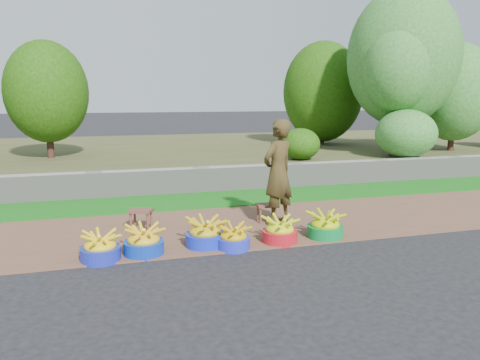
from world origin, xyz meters
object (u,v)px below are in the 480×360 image
object	(u,v)px
basin_c	(205,234)
stool_right	(267,208)
basin_a	(100,248)
vendor_woman	(278,172)
stool_left	(141,213)
basin_f	(325,227)
basin_b	(144,242)
basin_d	(233,238)
basin_e	(280,231)

from	to	relation	value
basin_c	stool_right	world-z (taller)	basin_c
basin_a	vendor_woman	bearing A→B (deg)	19.50
basin_a	stool_left	size ratio (longest dim) A/B	1.18
basin_f	vendor_woman	distance (m)	1.21
basin_b	vendor_woman	world-z (taller)	vendor_woman
basin_c	vendor_woman	world-z (taller)	vendor_woman
basin_a	basin_b	bearing A→B (deg)	7.91
basin_c	stool_left	xyz separation A→B (m)	(-0.78, 1.11, 0.08)
basin_b	basin_c	bearing A→B (deg)	7.07
basin_f	basin_c	bearing A→B (deg)	176.74
basin_d	vendor_woman	bearing A→B (deg)	44.31
basin_b	basin_d	world-z (taller)	basin_b
basin_a	basin_f	world-z (taller)	basin_f
basin_e	basin_f	bearing A→B (deg)	1.71
basin_c	stool_left	world-z (taller)	basin_c
basin_e	basin_f	world-z (taller)	basin_f
basin_b	basin_e	bearing A→B (deg)	-0.54
basin_c	basin_d	size ratio (longest dim) A/B	1.19
stool_right	vendor_woman	world-z (taller)	vendor_woman
basin_f	stool_right	bearing A→B (deg)	116.46
basin_b	stool_right	world-z (taller)	basin_b
basin_b	stool_right	distance (m)	2.36
stool_right	basin_e	bearing A→B (deg)	-99.90
stool_right	basin_b	bearing A→B (deg)	-152.89
stool_right	basin_d	bearing A→B (deg)	-127.51
stool_right	vendor_woman	xyz separation A→B (m)	(0.13, -0.17, 0.62)
basin_c	basin_e	world-z (taller)	basin_c
basin_a	stool_left	distance (m)	1.44
basin_b	basin_e	distance (m)	1.91
basin_e	stool_left	distance (m)	2.22
basin_a	stool_right	world-z (taller)	basin_a
basin_b	basin_d	xyz separation A→B (m)	(1.20, -0.10, -0.02)
basin_b	basin_d	size ratio (longest dim) A/B	1.15
vendor_woman	basin_d	bearing A→B (deg)	15.02
basin_a	basin_e	bearing A→B (deg)	1.36
basin_e	stool_right	distance (m)	1.11
basin_c	vendor_woman	bearing A→B (deg)	30.14
vendor_woman	basin_a	bearing A→B (deg)	-9.79
basin_a	basin_b	size ratio (longest dim) A/B	0.95
basin_d	basin_c	bearing A→B (deg)	150.10
basin_e	stool_right	bearing A→B (deg)	80.10
basin_a	basin_f	xyz separation A→B (m)	(3.18, 0.08, 0.01)
basin_b	stool_right	size ratio (longest dim) A/B	1.51
basin_d	basin_e	world-z (taller)	basin_e
basin_d	basin_b	bearing A→B (deg)	175.36
basin_d	basin_f	size ratio (longest dim) A/B	0.87
basin_b	stool_right	xyz separation A→B (m)	(2.10, 1.08, 0.08)
basin_e	stool_left	xyz separation A→B (m)	(-1.85, 1.24, 0.10)
basin_b	stool_left	xyz separation A→B (m)	(0.07, 1.22, 0.09)
basin_b	basin_d	bearing A→B (deg)	-4.64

